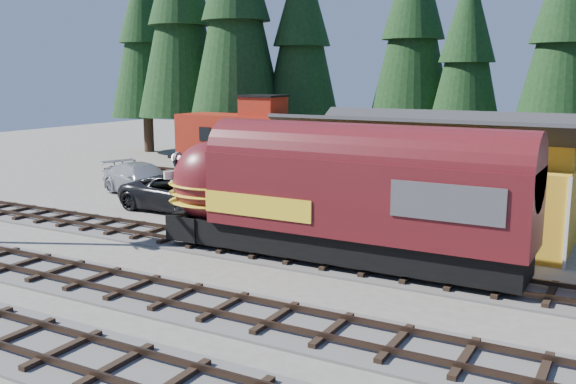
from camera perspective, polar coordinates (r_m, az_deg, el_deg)
The scene contains 8 objects.
ground at distance 20.12m, azimuth 3.30°, elevation -9.92°, with size 120.00×120.00×0.00m, color #6B665B.
track_spur at distance 40.04m, azimuth 1.75°, elevation 0.50°, with size 32.00×3.20×0.33m.
depot at distance 28.96m, azimuth 12.52°, elevation 2.21°, with size 12.80×7.00×5.30m.
conifer_backdrop at distance 41.82m, azimuth 20.17°, elevation 14.00°, with size 81.26×22.87×17.39m.
locomotive at distance 23.78m, azimuth 3.30°, elevation -0.82°, with size 14.62×2.91×3.97m.
caboose at distance 41.76m, azimuth -3.32°, elevation 4.41°, with size 10.05×2.92×5.23m.
pickup_truck_a at distance 33.43m, azimuth -9.39°, elevation -0.11°, with size 3.10×6.73×1.87m, color black.
pickup_truck_b at distance 38.23m, azimuth -12.85°, elevation 1.07°, with size 2.58×6.35×1.84m, color #A4A6AC.
Camera 1 is at (8.21, -16.98, 7.02)m, focal length 40.00 mm.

